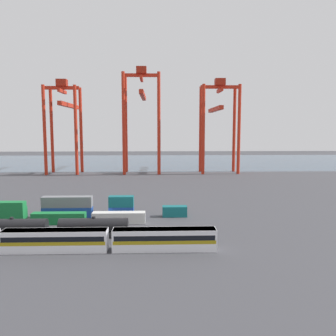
% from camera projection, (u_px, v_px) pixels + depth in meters
% --- Properties ---
extents(ground_plane, '(420.00, 420.00, 0.00)m').
position_uv_depth(ground_plane, '(123.00, 190.00, 122.97)').
color(ground_plane, '#424247').
extents(harbour_water, '(400.00, 110.00, 0.01)m').
position_uv_depth(harbour_water, '(138.00, 162.00, 227.51)').
color(harbour_water, '#384C60').
rests_on(harbour_water, ground_plane).
extents(passenger_train, '(57.19, 3.14, 3.90)m').
position_uv_depth(passenger_train, '(55.00, 240.00, 61.02)').
color(passenger_train, silver).
rests_on(passenger_train, ground_plane).
extents(freight_tank_row, '(46.12, 2.70, 4.16)m').
position_uv_depth(freight_tank_row, '(12.00, 228.00, 68.72)').
color(freight_tank_row, '#232326').
rests_on(freight_tank_row, ground_plane).
extents(shipping_container_3, '(12.10, 2.44, 2.60)m').
position_uv_depth(shipping_container_3, '(59.00, 218.00, 78.82)').
color(shipping_container_3, '#197538').
rests_on(shipping_container_3, ground_plane).
extents(shipping_container_4, '(12.10, 2.44, 2.60)m').
position_uv_depth(shipping_container_4, '(119.00, 218.00, 79.27)').
color(shipping_container_4, silver).
rests_on(shipping_container_4, ground_plane).
extents(shipping_container_6, '(6.04, 2.44, 2.60)m').
position_uv_depth(shipping_container_6, '(13.00, 213.00, 84.13)').
color(shipping_container_6, '#197538').
rests_on(shipping_container_6, ground_plane).
extents(shipping_container_7, '(12.10, 2.44, 2.60)m').
position_uv_depth(shipping_container_7, '(68.00, 212.00, 84.56)').
color(shipping_container_7, '#1C4299').
rests_on(shipping_container_7, ground_plane).
extents(shipping_container_8, '(12.10, 2.44, 2.60)m').
position_uv_depth(shipping_container_8, '(67.00, 202.00, 84.27)').
color(shipping_container_8, slate).
rests_on(shipping_container_8, shipping_container_7).
extents(shipping_container_9, '(6.04, 2.44, 2.60)m').
position_uv_depth(shipping_container_9, '(121.00, 212.00, 84.99)').
color(shipping_container_9, '#1C4299').
rests_on(shipping_container_9, ground_plane).
extents(shipping_container_10, '(6.04, 2.44, 2.60)m').
position_uv_depth(shipping_container_10, '(121.00, 201.00, 84.70)').
color(shipping_container_10, '#146066').
rests_on(shipping_container_10, shipping_container_9).
extents(shipping_container_11, '(6.04, 2.44, 2.60)m').
position_uv_depth(shipping_container_11, '(175.00, 211.00, 85.42)').
color(shipping_container_11, '#146066').
rests_on(shipping_container_11, ground_plane).
extents(gantry_crane_west, '(16.08, 37.98, 44.97)m').
position_uv_depth(gantry_crane_west, '(65.00, 116.00, 168.44)').
color(gantry_crane_west, red).
rests_on(gantry_crane_west, ground_plane).
extents(gantry_crane_central, '(18.06, 42.32, 51.02)m').
position_uv_depth(gantry_crane_central, '(142.00, 109.00, 169.64)').
color(gantry_crane_central, red).
rests_on(gantry_crane_central, ground_plane).
extents(gantry_crane_east, '(18.62, 36.18, 45.65)m').
position_uv_depth(gantry_crane_east, '(218.00, 117.00, 170.66)').
color(gantry_crane_east, red).
rests_on(gantry_crane_east, ground_plane).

